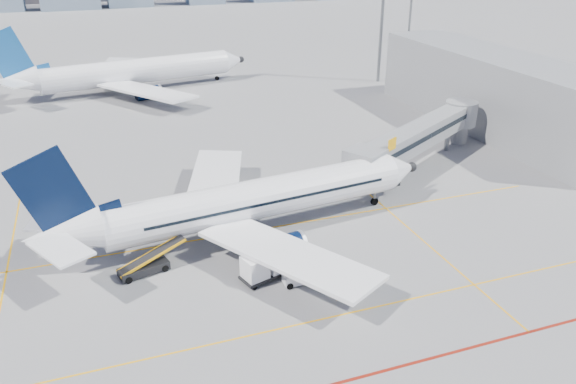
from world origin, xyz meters
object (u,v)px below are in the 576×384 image
(second_aircraft, at_px, (128,73))
(ramp_worker, at_px, (341,269))
(main_aircraft, at_px, (244,202))
(baggage_tug, at_px, (295,276))
(belt_loader, at_px, (145,266))
(cargo_dolly, at_px, (266,265))

(second_aircraft, bearing_deg, ramp_worker, -91.31)
(main_aircraft, relative_size, baggage_tug, 17.21)
(main_aircraft, height_order, belt_loader, main_aircraft)
(main_aircraft, relative_size, ramp_worker, 19.79)
(baggage_tug, distance_m, belt_loader, 11.95)
(ramp_worker, bearing_deg, second_aircraft, 41.02)
(cargo_dolly, distance_m, ramp_worker, 5.80)
(second_aircraft, xyz_separation_m, baggage_tug, (6.54, -64.08, -2.52))
(baggage_tug, height_order, cargo_dolly, cargo_dolly)
(second_aircraft, xyz_separation_m, cargo_dolly, (4.65, -62.55, -2.01))
(belt_loader, bearing_deg, baggage_tug, -41.52)
(baggage_tug, height_order, ramp_worker, ramp_worker)
(cargo_dolly, height_order, ramp_worker, cargo_dolly)
(main_aircraft, xyz_separation_m, belt_loader, (-9.11, -3.32, -2.63))
(cargo_dolly, xyz_separation_m, belt_loader, (-8.76, 3.88, -0.62))
(baggage_tug, height_order, belt_loader, belt_loader)
(second_aircraft, bearing_deg, belt_loader, -104.14)
(main_aircraft, xyz_separation_m, baggage_tug, (1.54, -8.74, -2.52))
(second_aircraft, xyz_separation_m, ramp_worker, (10.04, -64.67, -2.30))
(main_aircraft, distance_m, second_aircraft, 55.57)
(belt_loader, distance_m, ramp_worker, 15.37)
(main_aircraft, height_order, second_aircraft, second_aircraft)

